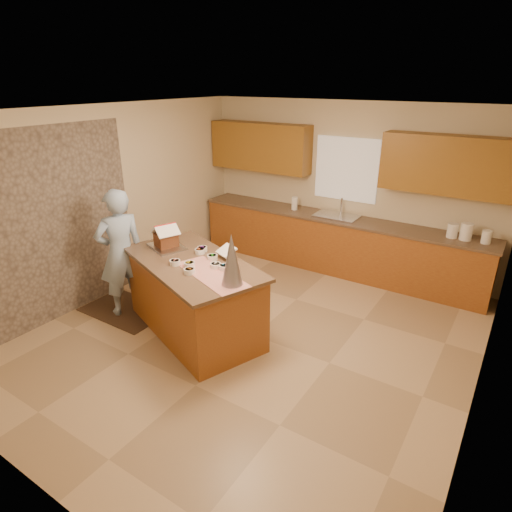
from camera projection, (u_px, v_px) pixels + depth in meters
name	position (u px, v px, depth m)	size (l,w,h in m)	color
floor	(254.00, 336.00, 5.43)	(5.50, 5.50, 0.00)	tan
ceiling	(254.00, 111.00, 4.39)	(5.50, 5.50, 0.00)	silver
wall_back	(346.00, 187.00, 7.04)	(5.50, 5.50, 0.00)	beige
wall_front	(22.00, 357.00, 2.79)	(5.50, 5.50, 0.00)	beige
wall_left	(108.00, 203.00, 6.17)	(5.50, 5.50, 0.00)	beige
wall_right	(499.00, 290.00, 3.66)	(5.50, 5.50, 0.00)	beige
stone_accent	(61.00, 225.00, 5.58)	(2.50, 2.50, 0.00)	gray
window_curtain	(346.00, 169.00, 6.90)	(1.05, 0.03, 1.00)	white
back_counter_base	(334.00, 245.00, 7.16)	(4.80, 0.60, 0.88)	#91561E
back_counter_top	(336.00, 218.00, 6.98)	(4.85, 0.63, 0.04)	brown
upper_cabinet_left	(260.00, 147.00, 7.47)	(1.85, 0.35, 0.80)	olive
upper_cabinet_right	(450.00, 165.00, 5.91)	(1.85, 0.35, 0.80)	olive
sink	(336.00, 219.00, 6.99)	(0.70, 0.45, 0.12)	silver
faucet	(341.00, 206.00, 7.06)	(0.03, 0.03, 0.28)	silver
island_base	(194.00, 298.00, 5.38)	(1.90, 0.95, 0.93)	#91561E
island_top	(192.00, 263.00, 5.20)	(1.98, 1.03, 0.04)	brown
table_runner	(212.00, 274.00, 4.83)	(1.05, 0.38, 0.01)	#B21D0C
baking_tray	(167.00, 247.00, 5.59)	(0.48, 0.36, 0.03)	silver
cookbook	(226.00, 250.00, 5.25)	(0.23, 0.02, 0.19)	white
tinsel_tree	(232.00, 260.00, 4.49)	(0.23, 0.23, 0.58)	#ACAAB6
rug	(126.00, 310.00, 6.03)	(1.17, 0.77, 0.01)	black
boy	(121.00, 253.00, 5.67)	(0.63, 0.41, 1.73)	#95B2D4
canister_a	(452.00, 231.00, 6.06)	(0.15, 0.15, 0.20)	white
canister_b	(466.00, 232.00, 5.96)	(0.16, 0.16, 0.24)	white
canister_c	(487.00, 237.00, 5.84)	(0.13, 0.13, 0.18)	white
paper_towel	(295.00, 203.00, 7.32)	(0.10, 0.10, 0.22)	white
gingerbread_house	(166.00, 238.00, 5.54)	(0.38, 0.38, 0.30)	#593117
candy_bowls	(201.00, 261.00, 5.12)	(0.71, 0.73, 0.06)	purple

